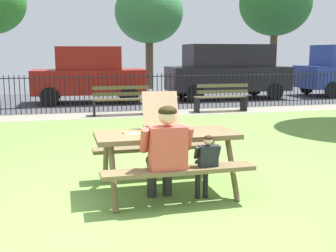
{
  "coord_description": "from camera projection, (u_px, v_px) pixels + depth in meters",
  "views": [
    {
      "loc": [
        -0.57,
        -4.43,
        1.77
      ],
      "look_at": [
        0.8,
        1.14,
        0.75
      ],
      "focal_mm": 44.08,
      "sensor_mm": 36.0,
      "label": 1
    }
  ],
  "objects": [
    {
      "name": "pizza_slice_on_table",
      "position": [
        131.0,
        133.0,
        5.2
      ],
      "size": [
        0.26,
        0.23,
        0.02
      ],
      "color": "#F3DC73",
      "rests_on": "picnic_table_foreground"
    },
    {
      "name": "parked_car_right",
      "position": [
        228.0,
        70.0,
        15.86
      ],
      "size": [
        4.62,
        1.99,
        2.08
      ],
      "color": "black",
      "rests_on": "ground"
    },
    {
      "name": "child_at_table",
      "position": [
        206.0,
        161.0,
        4.87
      ],
      "size": [
        0.32,
        0.31,
        0.83
      ],
      "color": "black",
      "rests_on": "ground"
    },
    {
      "name": "iron_fence_streetside",
      "position": [
        87.0,
        93.0,
        12.36
      ],
      "size": [
        20.46,
        0.03,
        1.14
      ],
      "color": "black",
      "rests_on": "ground"
    },
    {
      "name": "street_asphalt",
      "position": [
        83.0,
        101.0,
        15.44
      ],
      "size": [
        28.0,
        6.24,
        0.01
      ],
      "primitive_type": "cube",
      "color": "#424247"
    },
    {
      "name": "picnic_table_foreground",
      "position": [
        166.0,
        146.0,
        5.28
      ],
      "size": [
        1.81,
        1.5,
        0.79
      ],
      "color": "brown",
      "rests_on": "ground"
    },
    {
      "name": "cobblestone_walkway",
      "position": [
        88.0,
        116.0,
        11.79
      ],
      "size": [
        28.0,
        1.4,
        0.01
      ],
      "primitive_type": "cube",
      "color": "gray"
    },
    {
      "name": "park_bench_right",
      "position": [
        221.0,
        98.0,
        12.52
      ],
      "size": [
        1.6,
        0.48,
        0.85
      ],
      "color": "brown",
      "rests_on": "ground"
    },
    {
      "name": "far_tree_center",
      "position": [
        149.0,
        13.0,
        19.8
      ],
      "size": [
        3.29,
        3.29,
        5.17
      ],
      "color": "brown",
      "rests_on": "ground"
    },
    {
      "name": "park_bench_center",
      "position": [
        121.0,
        101.0,
        11.8
      ],
      "size": [
        1.6,
        0.47,
        0.85
      ],
      "color": "brown",
      "rests_on": "ground"
    },
    {
      "name": "ground",
      "position": [
        106.0,
        165.0,
        6.66
      ],
      "size": [
        28.0,
        12.14,
        0.02
      ],
      "primitive_type": "cube",
      "color": "#6F9844"
    },
    {
      "name": "far_tree_midright",
      "position": [
        275.0,
        3.0,
        21.26
      ],
      "size": [
        3.71,
        3.71,
        5.96
      ],
      "color": "brown",
      "rests_on": "ground"
    },
    {
      "name": "adult_at_table",
      "position": [
        166.0,
        151.0,
        4.76
      ],
      "size": [
        0.61,
        0.59,
        1.19
      ],
      "color": "#2B2B2B",
      "rests_on": "ground"
    },
    {
      "name": "pizza_box_open",
      "position": [
        162.0,
        124.0,
        5.37
      ],
      "size": [
        0.52,
        0.63,
        0.49
      ],
      "color": "tan",
      "rests_on": "picnic_table_foreground"
    },
    {
      "name": "parked_car_center",
      "position": [
        89.0,
        74.0,
        14.64
      ],
      "size": [
        3.97,
        1.98,
        1.98
      ],
      "color": "maroon",
      "rests_on": "ground"
    }
  ]
}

